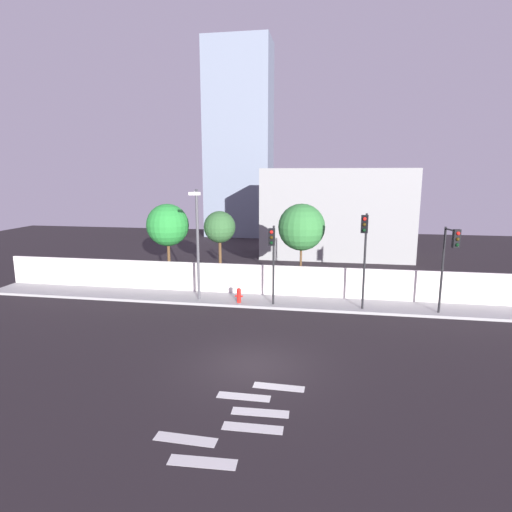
# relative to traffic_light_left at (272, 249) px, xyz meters

# --- Properties ---
(ground_plane) EXTENTS (80.00, 80.00, 0.00)m
(ground_plane) POSITION_rel_traffic_light_left_xyz_m (0.22, -6.89, -3.40)
(ground_plane) COLOR black
(sidewalk) EXTENTS (36.00, 2.40, 0.15)m
(sidewalk) POSITION_rel_traffic_light_left_xyz_m (0.22, 1.31, -3.32)
(sidewalk) COLOR #989898
(sidewalk) RESTS_ON ground
(perimeter_wall) EXTENTS (36.00, 0.18, 1.80)m
(perimeter_wall) POSITION_rel_traffic_light_left_xyz_m (0.22, 2.60, -2.35)
(perimeter_wall) COLOR silver
(perimeter_wall) RESTS_ON sidewalk
(crosswalk_marking) EXTENTS (4.04, 4.75, 0.01)m
(crosswalk_marking) POSITION_rel_traffic_light_left_xyz_m (0.43, -10.56, -3.39)
(crosswalk_marking) COLOR silver
(crosswalk_marking) RESTS_ON ground
(traffic_light_left) EXTENTS (0.35, 1.45, 4.43)m
(traffic_light_left) POSITION_rel_traffic_light_left_xyz_m (0.00, 0.00, 0.00)
(traffic_light_left) COLOR black
(traffic_light_left) RESTS_ON sidewalk
(traffic_light_center) EXTENTS (0.42, 1.27, 5.17)m
(traffic_light_center) POSITION_rel_traffic_light_left_xyz_m (4.76, 0.13, 0.49)
(traffic_light_center) COLOR black
(traffic_light_center) RESTS_ON sidewalk
(traffic_light_right) EXTENTS (0.51, 1.29, 4.55)m
(traffic_light_right) POSITION_rel_traffic_light_left_xyz_m (8.93, 0.09, 0.08)
(traffic_light_right) COLOR black
(traffic_light_right) RESTS_ON sidewalk
(street_lamp_curbside) EXTENTS (0.96, 2.34, 6.36)m
(street_lamp_curbside) POSITION_rel_traffic_light_left_xyz_m (-4.32, 0.52, 0.59)
(street_lamp_curbside) COLOR #4C4C51
(street_lamp_curbside) RESTS_ON sidewalk
(fire_hydrant) EXTENTS (0.44, 0.26, 0.85)m
(fire_hydrant) POSITION_rel_traffic_light_left_xyz_m (-1.98, 0.62, -2.79)
(fire_hydrant) COLOR red
(fire_hydrant) RESTS_ON sidewalk
(roadside_tree_leftmost) EXTENTS (2.76, 2.76, 5.45)m
(roadside_tree_leftmost) POSITION_rel_traffic_light_left_xyz_m (-7.46, 4.10, 0.66)
(roadside_tree_leftmost) COLOR brown
(roadside_tree_leftmost) RESTS_ON ground
(roadside_tree_midleft) EXTENTS (2.03, 2.03, 5.03)m
(roadside_tree_midleft) POSITION_rel_traffic_light_left_xyz_m (-3.96, 4.10, 0.58)
(roadside_tree_midleft) COLOR brown
(roadside_tree_midleft) RESTS_ON ground
(roadside_tree_midright) EXTENTS (2.91, 2.91, 5.56)m
(roadside_tree_midright) POSITION_rel_traffic_light_left_xyz_m (1.26, 4.10, 0.70)
(roadside_tree_midright) COLOR brown
(roadside_tree_midright) RESTS_ON ground
(low_building_distant) EXTENTS (13.04, 6.00, 7.82)m
(low_building_distant) POSITION_rel_traffic_light_left_xyz_m (3.55, 16.60, 0.51)
(low_building_distant) COLOR gray
(low_building_distant) RESTS_ON ground
(tower_on_skyline) EXTENTS (7.63, 5.00, 22.43)m
(tower_on_skyline) POSITION_rel_traffic_light_left_xyz_m (-7.86, 28.60, 7.82)
(tower_on_skyline) COLOR slate
(tower_on_skyline) RESTS_ON ground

